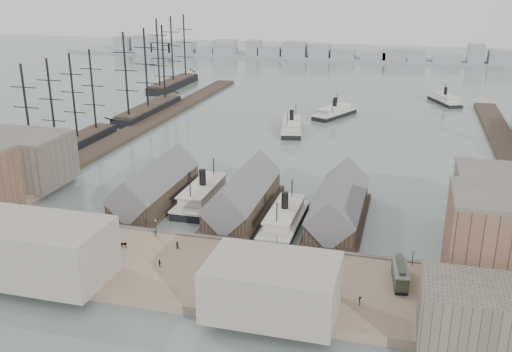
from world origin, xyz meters
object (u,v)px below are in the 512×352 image
(ferry_docked_west, at_px, (203,195))
(horse_cart_center, at_px, (120,244))
(horse_cart_right, at_px, (313,284))
(tram, at_px, (400,274))
(horse_cart_left, at_px, (71,245))

(ferry_docked_west, bearing_deg, horse_cart_center, -101.18)
(horse_cart_center, distance_m, horse_cart_right, 46.57)
(horse_cart_center, xyz_separation_m, horse_cart_right, (46.12, -6.41, -0.02))
(tram, relative_size, horse_cart_left, 2.39)
(tram, distance_m, horse_cart_right, 17.82)
(tram, bearing_deg, horse_cart_center, 173.65)
(horse_cart_right, bearing_deg, tram, -88.27)
(horse_cart_left, bearing_deg, ferry_docked_west, 9.99)
(horse_cart_left, distance_m, horse_cart_center, 11.11)
(ferry_docked_west, distance_m, horse_cart_left, 43.12)
(horse_cart_center, bearing_deg, tram, -93.98)
(ferry_docked_west, distance_m, horse_cart_right, 57.49)
(horse_cart_left, height_order, horse_cart_right, horse_cart_left)
(horse_cart_center, height_order, horse_cart_right, horse_cart_center)
(horse_cart_left, relative_size, horse_cart_right, 0.98)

